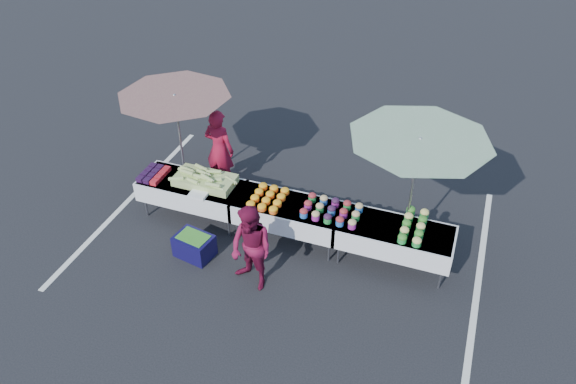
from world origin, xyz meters
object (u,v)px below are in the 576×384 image
(customer, at_px, (251,249))
(umbrella_right, at_px, (419,149))
(umbrella_left, at_px, (175,104))
(storage_bin, at_px, (194,245))
(vendor, at_px, (219,149))
(table_right, at_px, (394,236))
(table_left, at_px, (192,190))
(table_center, at_px, (288,212))

(customer, distance_m, umbrella_right, 2.90)
(umbrella_right, bearing_deg, umbrella_left, 176.47)
(storage_bin, bearing_deg, vendor, 112.43)
(umbrella_right, bearing_deg, vendor, 170.17)
(table_right, distance_m, umbrella_left, 4.38)
(vendor, bearing_deg, table_left, 93.19)
(vendor, distance_m, customer, 2.75)
(table_left, xyz_separation_m, vendor, (0.05, 1.03, 0.23))
(customer, bearing_deg, umbrella_left, 162.40)
(table_center, xyz_separation_m, umbrella_right, (1.92, 0.40, 1.43))
(customer, bearing_deg, table_right, 54.48)
(table_right, height_order, umbrella_left, umbrella_left)
(table_left, height_order, storage_bin, table_left)
(umbrella_right, distance_m, storage_bin, 3.93)
(vendor, distance_m, storage_bin, 2.10)
(table_right, bearing_deg, umbrella_left, 170.90)
(table_left, bearing_deg, customer, -36.01)
(umbrella_right, height_order, storage_bin, umbrella_right)
(umbrella_left, bearing_deg, customer, -40.44)
(table_center, relative_size, customer, 1.25)
(table_center, height_order, umbrella_right, umbrella_right)
(vendor, xyz_separation_m, umbrella_left, (-0.58, -0.37, 1.04))
(table_center, distance_m, table_right, 1.80)
(customer, height_order, umbrella_right, umbrella_right)
(vendor, relative_size, umbrella_left, 0.66)
(storage_bin, bearing_deg, table_left, 127.57)
(umbrella_left, xyz_separation_m, storage_bin, (1.02, -1.59, -1.65))
(table_center, bearing_deg, umbrella_right, 11.79)
(table_left, relative_size, umbrella_right, 0.80)
(table_right, height_order, storage_bin, table_right)
(umbrella_left, height_order, umbrella_right, umbrella_right)
(table_right, xyz_separation_m, customer, (-1.95, -1.20, 0.16))
(table_left, height_order, umbrella_left, umbrella_left)
(customer, bearing_deg, table_center, 105.80)
(table_right, distance_m, storage_bin, 3.27)
(storage_bin, bearing_deg, customer, -3.32)
(umbrella_left, bearing_deg, table_center, -15.83)
(vendor, height_order, umbrella_left, umbrella_left)
(table_left, bearing_deg, table_right, 0.00)
(table_right, xyz_separation_m, umbrella_right, (0.12, 0.40, 1.43))
(table_center, xyz_separation_m, vendor, (-1.75, 1.03, 0.23))
(table_center, xyz_separation_m, table_right, (1.80, 0.00, 0.00))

